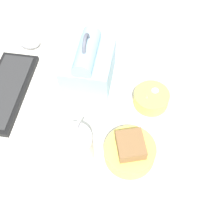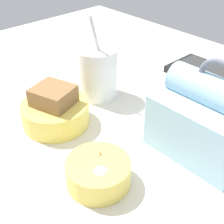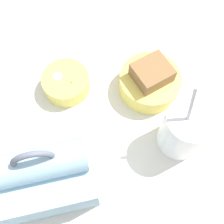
% 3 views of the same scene
% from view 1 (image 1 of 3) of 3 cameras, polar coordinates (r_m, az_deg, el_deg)
% --- Properties ---
extents(desk_surface, '(1.40, 1.10, 0.02)m').
position_cam_1_polar(desk_surface, '(0.85, -1.83, -2.25)').
color(desk_surface, silver).
rests_on(desk_surface, ground).
extents(keyboard, '(0.30, 0.12, 0.02)m').
position_cam_1_polar(keyboard, '(0.95, -20.74, 4.01)').
color(keyboard, black).
rests_on(keyboard, desk_surface).
extents(lunch_bag, '(0.18, 0.15, 0.18)m').
position_cam_1_polar(lunch_bag, '(0.89, -4.84, 9.53)').
color(lunch_bag, '#9EC6DB').
rests_on(lunch_bag, desk_surface).
extents(soup_cup, '(0.09, 0.09, 0.20)m').
position_cam_1_polar(soup_cup, '(0.74, -7.40, -7.30)').
color(soup_cup, white).
rests_on(soup_cup, desk_surface).
extents(bento_bowl_sandwich, '(0.14, 0.14, 0.09)m').
position_cam_1_polar(bento_bowl_sandwich, '(0.76, 3.66, -7.90)').
color(bento_bowl_sandwich, '#EFD65B').
rests_on(bento_bowl_sandwich, desk_surface).
extents(bento_bowl_snacks, '(0.11, 0.11, 0.05)m').
position_cam_1_polar(bento_bowl_snacks, '(0.86, 7.94, 2.80)').
color(bento_bowl_snacks, '#EFD65B').
rests_on(bento_bowl_snacks, desk_surface).
extents(computer_mouse, '(0.05, 0.08, 0.04)m').
position_cam_1_polar(computer_mouse, '(1.06, -16.57, 13.39)').
color(computer_mouse, silver).
rests_on(computer_mouse, desk_surface).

